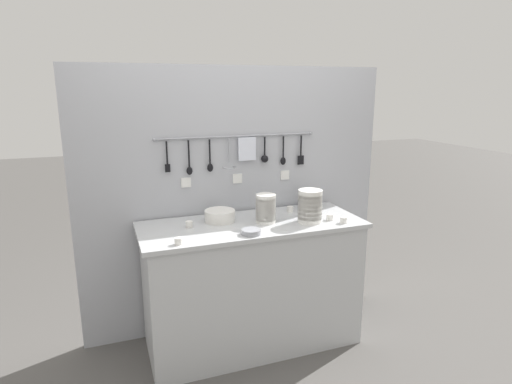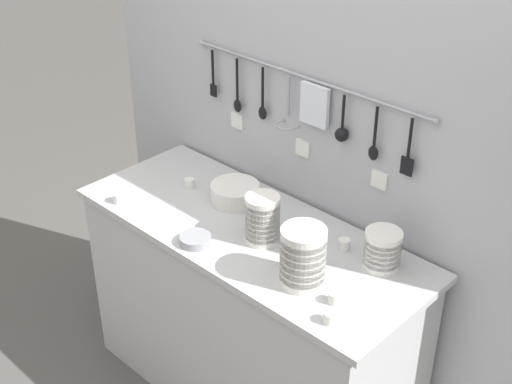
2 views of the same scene
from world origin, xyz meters
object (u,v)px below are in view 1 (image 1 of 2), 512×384
(bowl_stack_short_front, at_px, (310,200))
(bowl_stack_tall_left, at_px, (310,206))
(plate_stack, at_px, (220,216))
(cup_back_right, at_px, (290,209))
(steel_mixing_bowl, at_px, (251,232))
(cup_front_right, at_px, (344,220))
(cup_edge_far, at_px, (178,241))
(cup_centre, at_px, (330,217))
(bowl_stack_wide_centre, at_px, (266,209))
(cup_by_caddy, at_px, (189,224))

(bowl_stack_short_front, xyz_separation_m, bowl_stack_tall_left, (-0.15, -0.28, 0.04))
(bowl_stack_short_front, distance_m, plate_stack, 0.73)
(bowl_stack_short_front, relative_size, cup_back_right, 3.25)
(steel_mixing_bowl, distance_m, cup_front_right, 0.68)
(bowl_stack_short_front, xyz_separation_m, cup_back_right, (-0.17, -0.00, -0.06))
(plate_stack, distance_m, cup_edge_far, 0.50)
(bowl_stack_short_front, relative_size, bowl_stack_tall_left, 0.66)
(plate_stack, relative_size, cup_back_right, 4.53)
(cup_centre, bearing_deg, bowl_stack_wide_centre, 166.79)
(cup_back_right, distance_m, cup_edge_far, 1.00)
(bowl_stack_tall_left, bearing_deg, plate_stack, 157.99)
(bowl_stack_short_front, height_order, cup_back_right, bowl_stack_short_front)
(cup_back_right, xyz_separation_m, cup_front_right, (0.23, -0.38, 0.00))
(bowl_stack_tall_left, height_order, cup_back_right, bowl_stack_tall_left)
(cup_by_caddy, bearing_deg, cup_back_right, 7.31)
(bowl_stack_tall_left, xyz_separation_m, plate_stack, (-0.58, 0.24, -0.08))
(plate_stack, relative_size, cup_by_caddy, 4.53)
(steel_mixing_bowl, xyz_separation_m, cup_by_caddy, (-0.34, 0.27, 0.00))
(steel_mixing_bowl, distance_m, cup_edge_far, 0.47)
(cup_by_caddy, bearing_deg, bowl_stack_short_front, 6.30)
(bowl_stack_tall_left, relative_size, cup_front_right, 4.92)
(cup_front_right, bearing_deg, cup_back_right, 121.51)
(bowl_stack_tall_left, bearing_deg, cup_centre, -2.51)
(plate_stack, xyz_separation_m, cup_back_right, (0.56, 0.04, -0.02))
(plate_stack, xyz_separation_m, cup_centre, (0.74, -0.24, -0.02))
(bowl_stack_wide_centre, bearing_deg, cup_back_right, 33.73)
(plate_stack, height_order, cup_edge_far, plate_stack)
(bowl_stack_tall_left, distance_m, plate_stack, 0.63)
(cup_front_right, height_order, cup_by_caddy, same)
(cup_edge_far, bearing_deg, bowl_stack_wide_centre, 18.72)
(bowl_stack_wide_centre, xyz_separation_m, plate_stack, (-0.29, 0.14, -0.06))
(steel_mixing_bowl, xyz_separation_m, cup_edge_far, (-0.47, -0.02, 0.00))
(bowl_stack_tall_left, bearing_deg, bowl_stack_wide_centre, 161.36)
(plate_stack, height_order, cup_front_right, plate_stack)
(bowl_stack_tall_left, bearing_deg, steel_mixing_bowl, -168.07)
(plate_stack, bearing_deg, cup_by_caddy, -165.60)
(cup_edge_far, bearing_deg, cup_front_right, 0.98)
(cup_back_right, bearing_deg, steel_mixing_bowl, -139.82)
(cup_centre, distance_m, cup_by_caddy, 0.99)
(cup_centre, bearing_deg, cup_by_caddy, 169.30)
(bowl_stack_short_front, xyz_separation_m, cup_front_right, (0.06, -0.38, -0.06))
(cup_edge_far, relative_size, cup_by_caddy, 1.00)
(bowl_stack_wide_centre, xyz_separation_m, cup_centre, (0.45, -0.10, -0.08))
(plate_stack, height_order, cup_by_caddy, plate_stack)
(cup_centre, xyz_separation_m, cup_by_caddy, (-0.97, 0.18, 0.00))
(bowl_stack_wide_centre, relative_size, cup_front_right, 4.29)
(bowl_stack_tall_left, bearing_deg, bowl_stack_short_front, 62.14)
(bowl_stack_short_front, distance_m, cup_centre, 0.29)
(cup_back_right, bearing_deg, bowl_stack_short_front, 1.56)
(cup_centre, bearing_deg, plate_stack, 161.84)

